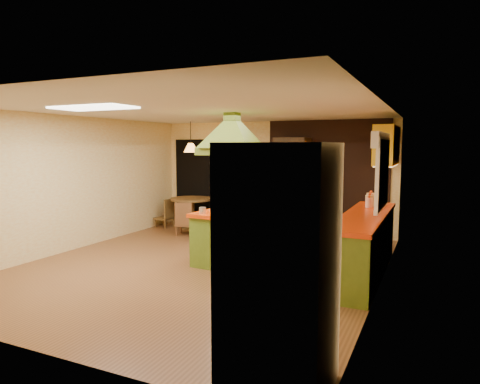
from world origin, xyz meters
The scene contains 21 objects.
ground centered at (0.00, 0.00, 0.00)m, with size 6.50×6.50×0.00m, color brown.
room_walls centered at (0.00, 0.00, 1.25)m, with size 5.50×6.50×6.50m.
ceiling_plane centered at (0.00, 0.00, 2.50)m, with size 6.50×6.50×0.00m, color silver.
brick_panel centered at (1.25, 3.23, 1.25)m, with size 2.64×0.03×2.50m, color #381E14.
nook_opening centered at (-1.50, 3.23, 1.05)m, with size 2.20×0.03×2.10m, color black.
right_counter centered at (2.45, 0.60, 0.46)m, with size 0.62×3.05×0.92m.
upper_cabinets centered at (2.57, 2.20, 1.95)m, with size 0.34×1.40×0.70m, color yellow.
window_right centered at (2.70, 0.40, 1.77)m, with size 0.12×1.35×1.06m.
fluor_panel centered at (-1.10, -1.20, 2.48)m, with size 1.20×0.60×0.03m, color white.
kitchen_island centered at (0.23, 0.60, 0.44)m, with size 0.82×1.78×0.89m.
range_hood centered at (0.23, 0.60, 2.25)m, with size 1.08×0.80×0.80m.
man centered at (0.18, 1.82, 0.95)m, with size 0.70×0.46×1.91m, color #464F2A.
refrigerator centered at (2.32, -2.87, 0.98)m, with size 0.81×0.76×1.97m, color white.
wall_oven centered at (0.56, 2.95, 1.06)m, with size 0.71×0.61×2.12m.
dining_table centered at (-1.78, 2.59, 0.51)m, with size 0.97×0.97×0.73m.
chair_left centered at (-2.48, 2.49, 0.34)m, with size 0.38×0.38×0.69m, color brown, non-canonical shape.
chair_near centered at (-1.53, 1.94, 0.36)m, with size 0.40×0.40×0.73m, color brown, non-canonical shape.
pendant_lamp centered at (-1.78, 2.59, 1.90)m, with size 0.32×0.32×0.21m, color #FF9E3F.
canister_large centered at (2.40, 1.59, 1.03)m, with size 0.15×0.15×0.22m, color beige.
canister_medium centered at (2.40, 1.45, 1.02)m, with size 0.14×0.14×0.19m, color beige.
canister_small centered at (2.40, 1.37, 1.00)m, with size 0.12×0.12×0.16m, color #F8DFC7.
Camera 1 is at (3.39, -5.96, 1.94)m, focal length 32.00 mm.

